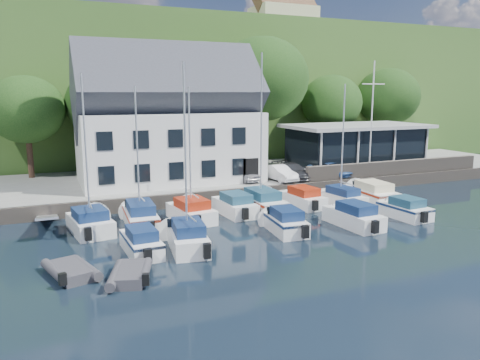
{
  "coord_description": "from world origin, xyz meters",
  "views": [
    {
      "loc": [
        -16.31,
        -20.62,
        8.11
      ],
      "look_at": [
        -3.88,
        9.0,
        2.05
      ],
      "focal_mm": 35.0,
      "sensor_mm": 36.0,
      "label": 1
    }
  ],
  "objects_px": {
    "harbor_building": "(168,127)",
    "boat_r1_7": "(371,191)",
    "boat_r2_3": "(353,214)",
    "boat_r1_2": "(190,150)",
    "boat_r2_2": "(285,220)",
    "flagpole": "(372,118)",
    "boat_r1_0": "(86,155)",
    "boat_r1_5": "(302,196)",
    "boat_r2_0": "(141,240)",
    "boat_r2_4": "(404,207)",
    "car_blue": "(331,169)",
    "club_pavilion": "(355,146)",
    "car_dgrey": "(292,171)",
    "boat_r2_1": "(185,161)",
    "dinghy_0": "(71,269)",
    "boat_r1_3": "(235,203)",
    "boat_r1_1": "(137,149)",
    "boat_r1_4": "(261,142)",
    "dinghy_1": "(130,272)",
    "boat_r1_6": "(343,147)",
    "car_white": "(279,173)",
    "car_silver": "(243,173)"
  },
  "relations": [
    {
      "from": "harbor_building",
      "to": "boat_r1_7",
      "type": "height_order",
      "value": "harbor_building"
    },
    {
      "from": "boat_r2_3",
      "to": "boat_r1_2",
      "type": "bearing_deg",
      "value": 146.74
    },
    {
      "from": "boat_r2_2",
      "to": "flagpole",
      "type": "bearing_deg",
      "value": 41.14
    },
    {
      "from": "boat_r1_0",
      "to": "boat_r1_5",
      "type": "height_order",
      "value": "boat_r1_0"
    },
    {
      "from": "harbor_building",
      "to": "boat_r1_5",
      "type": "xyz_separation_m",
      "value": [
        7.53,
        -8.57,
        -4.63
      ]
    },
    {
      "from": "boat_r2_0",
      "to": "boat_r2_4",
      "type": "relative_size",
      "value": 1.05
    },
    {
      "from": "boat_r1_7",
      "to": "car_blue",
      "type": "bearing_deg",
      "value": 91.04
    },
    {
      "from": "boat_r2_2",
      "to": "boat_r2_4",
      "type": "bearing_deg",
      "value": 4.33
    },
    {
      "from": "club_pavilion",
      "to": "boat_r1_2",
      "type": "height_order",
      "value": "boat_r1_2"
    },
    {
      "from": "car_blue",
      "to": "boat_r2_3",
      "type": "height_order",
      "value": "car_blue"
    },
    {
      "from": "car_dgrey",
      "to": "boat_r1_2",
      "type": "relative_size",
      "value": 0.48
    },
    {
      "from": "boat_r1_7",
      "to": "club_pavilion",
      "type": "bearing_deg",
      "value": 63.29
    },
    {
      "from": "boat_r1_5",
      "to": "boat_r1_0",
      "type": "bearing_deg",
      "value": 177.96
    },
    {
      "from": "boat_r2_1",
      "to": "dinghy_0",
      "type": "height_order",
      "value": "boat_r2_1"
    },
    {
      "from": "car_blue",
      "to": "boat_r1_5",
      "type": "bearing_deg",
      "value": -157.63
    },
    {
      "from": "boat_r1_0",
      "to": "boat_r2_1",
      "type": "xyz_separation_m",
      "value": [
        4.43,
        -4.9,
        0.07
      ]
    },
    {
      "from": "boat_r1_3",
      "to": "boat_r2_1",
      "type": "relative_size",
      "value": 0.6
    },
    {
      "from": "boat_r1_1",
      "to": "boat_r1_2",
      "type": "distance_m",
      "value": 3.24
    },
    {
      "from": "boat_r1_2",
      "to": "boat_r1_4",
      "type": "relative_size",
      "value": 0.95
    },
    {
      "from": "boat_r1_2",
      "to": "dinghy_1",
      "type": "xyz_separation_m",
      "value": [
        -5.25,
        -8.15,
        -4.2
      ]
    },
    {
      "from": "boat_r2_2",
      "to": "dinghy_0",
      "type": "distance_m",
      "value": 12.23
    },
    {
      "from": "boat_r1_1",
      "to": "boat_r2_2",
      "type": "height_order",
      "value": "boat_r1_1"
    },
    {
      "from": "boat_r1_0",
      "to": "boat_r2_2",
      "type": "height_order",
      "value": "boat_r1_0"
    },
    {
      "from": "boat_r1_6",
      "to": "boat_r1_7",
      "type": "distance_m",
      "value": 4.51
    },
    {
      "from": "dinghy_0",
      "to": "car_dgrey",
      "type": "bearing_deg",
      "value": 18.51
    },
    {
      "from": "boat_r1_6",
      "to": "boat_r2_0",
      "type": "xyz_separation_m",
      "value": [
        -15.39,
        -4.73,
        -3.58
      ]
    },
    {
      "from": "boat_r1_2",
      "to": "boat_r2_1",
      "type": "height_order",
      "value": "boat_r2_1"
    },
    {
      "from": "car_white",
      "to": "car_dgrey",
      "type": "bearing_deg",
      "value": 11.43
    },
    {
      "from": "boat_r1_1",
      "to": "boat_r2_4",
      "type": "height_order",
      "value": "boat_r1_1"
    },
    {
      "from": "boat_r2_3",
      "to": "club_pavilion",
      "type": "bearing_deg",
      "value": 49.82
    },
    {
      "from": "harbor_building",
      "to": "boat_r2_0",
      "type": "bearing_deg",
      "value": -109.96
    },
    {
      "from": "car_blue",
      "to": "boat_r1_4",
      "type": "distance_m",
      "value": 10.86
    },
    {
      "from": "boat_r2_3",
      "to": "boat_r1_1",
      "type": "bearing_deg",
      "value": 153.3
    },
    {
      "from": "boat_r1_5",
      "to": "boat_r2_3",
      "type": "bearing_deg",
      "value": -92.45
    },
    {
      "from": "car_blue",
      "to": "boat_r2_0",
      "type": "height_order",
      "value": "car_blue"
    },
    {
      "from": "car_white",
      "to": "boat_r1_1",
      "type": "bearing_deg",
      "value": -163.33
    },
    {
      "from": "boat_r1_5",
      "to": "dinghy_1",
      "type": "distance_m",
      "value": 16.36
    },
    {
      "from": "car_silver",
      "to": "boat_r1_7",
      "type": "height_order",
      "value": "car_silver"
    },
    {
      "from": "car_dgrey",
      "to": "boat_r1_1",
      "type": "bearing_deg",
      "value": -162.15
    },
    {
      "from": "club_pavilion",
      "to": "car_silver",
      "type": "distance_m",
      "value": 12.9
    },
    {
      "from": "boat_r1_6",
      "to": "boat_r2_3",
      "type": "relative_size",
      "value": 1.45
    },
    {
      "from": "harbor_building",
      "to": "boat_r2_0",
      "type": "distance_m",
      "value": 15.72
    },
    {
      "from": "club_pavilion",
      "to": "boat_r1_1",
      "type": "relative_size",
      "value": 1.4
    },
    {
      "from": "boat_r1_2",
      "to": "boat_r1_7",
      "type": "relative_size",
      "value": 1.33
    },
    {
      "from": "boat_r1_4",
      "to": "dinghy_1",
      "type": "height_order",
      "value": "boat_r1_4"
    },
    {
      "from": "boat_r1_3",
      "to": "boat_r2_1",
      "type": "distance_m",
      "value": 8.4
    },
    {
      "from": "boat_r2_1",
      "to": "boat_r2_2",
      "type": "xyz_separation_m",
      "value": [
        6.14,
        0.65,
        -3.94
      ]
    },
    {
      "from": "boat_r1_3",
      "to": "boat_r2_0",
      "type": "bearing_deg",
      "value": -147.99
    },
    {
      "from": "boat_r1_5",
      "to": "dinghy_0",
      "type": "distance_m",
      "value": 17.8
    },
    {
      "from": "flagpole",
      "to": "dinghy_1",
      "type": "xyz_separation_m",
      "value": [
        -23.2,
        -13.37,
        -5.51
      ]
    }
  ]
}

